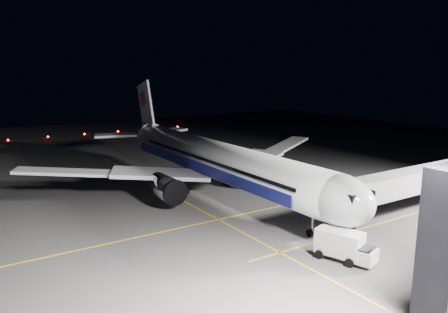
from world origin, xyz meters
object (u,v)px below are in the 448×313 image
airliner (213,159)px  jet_bridge (422,179)px  service_truck (345,245)px  safety_cone_c (262,178)px  baggage_tug (303,174)px  safety_cone_b (311,187)px  safety_cone_a (247,184)px

airliner → jet_bridge: size_ratio=1.79×
service_truck → safety_cone_c: 33.08m
airliner → safety_cone_c: (-2.34, 11.35, -4.90)m
safety_cone_c → baggage_tug: bearing=57.5°
safety_cone_c → jet_bridge: bearing=14.8°
safety_cone_b → service_truck: bearing=-36.9°
jet_bridge → safety_cone_a: (-23.36, -11.37, -4.30)m
safety_cone_b → safety_cone_c: size_ratio=1.01×
jet_bridge → service_truck: (4.90, -19.88, -2.98)m
airliner → baggage_tug: airliner is taller
service_truck → safety_cone_a: size_ratio=11.31×
safety_cone_a → safety_cone_c: (-2.05, 4.66, -0.02)m
service_truck → safety_cone_a: 29.54m
jet_bridge → safety_cone_a: bearing=-154.0°
airliner → safety_cone_c: bearing=101.6°
baggage_tug → safety_cone_b: baggage_tug is taller
service_truck → safety_cone_c: (-30.31, 13.17, -1.34)m
baggage_tug → safety_cone_c: 7.21m
service_truck → safety_cone_b: bearing=124.7°
jet_bridge → baggage_tug: 21.88m
service_truck → jet_bridge: bearing=85.5°
service_truck → baggage_tug: bearing=125.6°
service_truck → safety_cone_b: 26.37m
airliner → jet_bridge: 29.31m
jet_bridge → safety_cone_c: size_ratio=65.89×
airliner → safety_cone_b: 16.37m
baggage_tug → safety_cone_c: baggage_tug is taller
jet_bridge → baggage_tug: bearing=-178.3°
airliner → service_truck: airliner is taller
service_truck → safety_cone_b: (-21.04, 15.83, -1.34)m
jet_bridge → safety_cone_a: size_ratio=61.94×
service_truck → safety_cone_c: service_truck is taller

